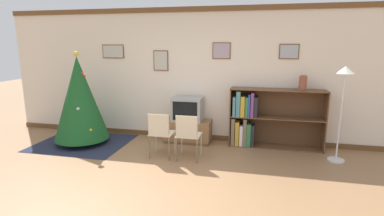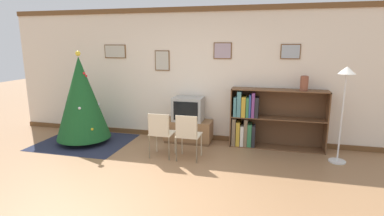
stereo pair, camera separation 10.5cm
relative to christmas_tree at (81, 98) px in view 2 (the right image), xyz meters
name	(u,v)px [view 2 (the right image)]	position (x,y,z in m)	size (l,w,h in m)	color
ground_plane	(151,194)	(2.12, -1.69, -0.92)	(24.00, 24.00, 0.00)	#936B47
wall_back	(195,75)	(2.11, 0.86, 0.43)	(8.33, 0.11, 2.70)	silver
area_rug	(85,142)	(0.00, 0.00, -0.92)	(1.79, 1.50, 0.01)	#23283D
christmas_tree	(81,98)	(0.00, 0.00, 0.00)	(1.06, 1.06, 1.84)	maroon
tv_console	(188,131)	(2.06, 0.56, -0.70)	(0.96, 0.45, 0.45)	brown
television	(188,109)	(2.06, 0.56, -0.23)	(0.60, 0.44, 0.48)	#9E9E99
folding_chair_left	(161,132)	(1.81, -0.42, -0.45)	(0.40, 0.40, 0.82)	beige
folding_chair_right	(188,134)	(2.30, -0.42, -0.45)	(0.40, 0.40, 0.82)	beige
bookshelf	(259,119)	(3.47, 0.62, -0.37)	(1.77, 0.36, 1.15)	brown
vase	(304,83)	(4.23, 0.59, 0.36)	(0.14, 0.14, 0.27)	brown
standing_lamp	(345,90)	(4.81, 0.13, 0.33)	(0.28, 0.28, 1.63)	silver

